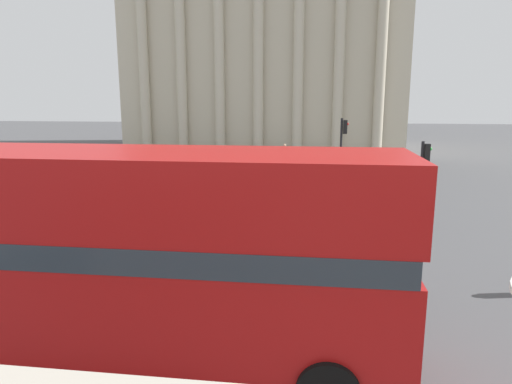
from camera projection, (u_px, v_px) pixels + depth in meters
double_decker_bus at (119, 248)px, 8.56m from camera, size 10.62×2.71×4.15m
plaza_building_left at (268, 48)px, 47.49m from camera, size 27.04×16.11×20.69m
traffic_light_near at (153, 188)px, 14.50m from camera, size 0.42×0.24×3.49m
traffic_light_mid at (423, 171)px, 18.25m from camera, size 0.42×0.24×3.43m
traffic_light_far at (342, 146)px, 23.62m from camera, size 0.42×0.24×4.12m
pedestrian_grey at (285, 154)px, 34.28m from camera, size 0.32×0.32×1.80m
pedestrian_olive at (154, 178)px, 23.88m from camera, size 0.32×0.32×1.74m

